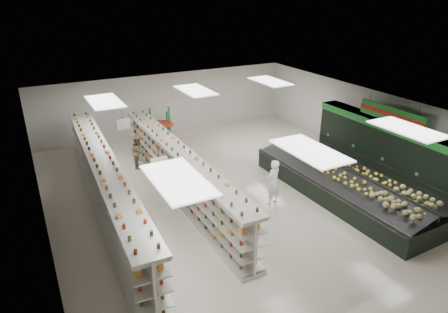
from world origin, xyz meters
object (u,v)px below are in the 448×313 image
soda_endcap (159,126)px  shopper_background (139,152)px  gondola_center (179,174)px  gondola_left (106,189)px  produce_island (345,183)px  shopper_main (273,182)px

soda_endcap → shopper_background: soda_endcap is taller
gondola_center → soda_endcap: 6.13m
gondola_left → produce_island: (8.32, -2.86, -0.42)m
shopper_background → soda_endcap: bearing=-9.4°
soda_endcap → shopper_main: size_ratio=0.98×
gondola_left → shopper_background: size_ratio=8.13×
gondola_center → produce_island: bearing=-27.9°
gondola_left → shopper_background: 3.96m
gondola_left → gondola_center: gondola_left is taller
shopper_main → shopper_background: 6.43m
gondola_center → soda_endcap: gondola_center is taller
soda_endcap → shopper_main: bearing=-79.8°
produce_island → shopper_background: (-6.19, 6.20, 0.21)m
soda_endcap → shopper_background: size_ratio=1.16×
shopper_main → shopper_background: bearing=-74.7°
gondola_center → shopper_main: gondola_center is taller
gondola_center → shopper_main: 3.55m
shopper_background → gondola_center: bearing=-143.7°
gondola_left → shopper_main: gondola_left is taller
gondola_left → soda_endcap: bearing=58.5°
soda_endcap → shopper_background: (-1.91, -2.75, -0.09)m
gondola_left → shopper_main: bearing=-19.0°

